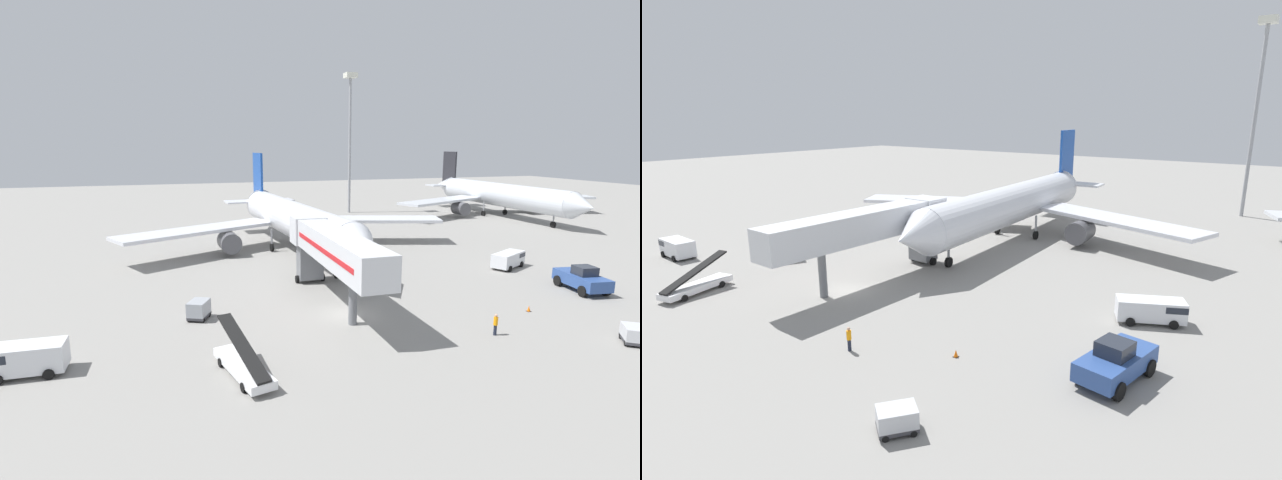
# 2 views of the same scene
# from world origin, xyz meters

# --- Properties ---
(ground_plane) EXTENTS (300.00, 300.00, 0.00)m
(ground_plane) POSITION_xyz_m (0.00, 0.00, 0.00)
(ground_plane) COLOR gray
(airplane_at_gate) EXTENTS (46.78, 45.81, 13.13)m
(airplane_at_gate) POSITION_xyz_m (2.04, 26.12, 4.41)
(airplane_at_gate) COLOR silver
(airplane_at_gate) RESTS_ON ground
(jet_bridge) EXTENTS (3.52, 20.52, 6.99)m
(jet_bridge) POSITION_xyz_m (-0.02, 3.55, 5.24)
(jet_bridge) COLOR silver
(jet_bridge) RESTS_ON ground
(pushback_tug) EXTENTS (3.57, 6.11, 2.61)m
(pushback_tug) POSITION_xyz_m (25.28, -0.74, 1.21)
(pushback_tug) COLOR #2D4C8E
(pushback_tug) RESTS_ON ground
(belt_loader_truck) EXTENTS (3.21, 6.70, 3.13)m
(belt_loader_truck) POSITION_xyz_m (-9.99, -8.52, 0.76)
(belt_loader_truck) COLOR white
(belt_loader_truck) RESTS_ON ground
(service_van_rear_left) EXTENTS (4.66, 2.49, 2.04)m
(service_van_rear_left) POSITION_xyz_m (-23.25, -4.22, 1.17)
(service_van_rear_left) COLOR silver
(service_van_rear_left) RESTS_ON ground
(service_van_near_center) EXTENTS (5.36, 4.04, 1.86)m
(service_van_near_center) POSITION_xyz_m (24.47, 9.25, 1.08)
(service_van_near_center) COLOR silver
(service_van_near_center) RESTS_ON ground
(baggage_cart_outer_right) EXTENTS (2.16, 2.43, 1.60)m
(baggage_cart_outer_right) POSITION_xyz_m (-12.03, 2.70, 0.88)
(baggage_cart_outer_right) COLOR #38383D
(baggage_cart_outer_right) RESTS_ON ground
(baggage_cart_far_left) EXTENTS (2.36, 2.48, 1.33)m
(baggage_cart_far_left) POSITION_xyz_m (18.34, -12.23, 0.74)
(baggage_cart_far_left) COLOR #38383D
(baggage_cart_far_left) RESTS_ON ground
(ground_crew_worker_foreground) EXTENTS (0.46, 0.46, 1.71)m
(ground_crew_worker_foreground) POSITION_xyz_m (9.58, -7.79, 0.91)
(ground_crew_worker_foreground) COLOR #1E2333
(ground_crew_worker_foreground) RESTS_ON ground
(safety_cone_alpha) EXTENTS (0.34, 0.34, 0.52)m
(safety_cone_alpha) POSITION_xyz_m (15.88, -4.19, 0.26)
(safety_cone_alpha) COLOR black
(safety_cone_alpha) RESTS_ON ground
(apron_light_mast) EXTENTS (2.40, 2.40, 28.99)m
(apron_light_mast) POSITION_xyz_m (23.28, 59.42, 19.74)
(apron_light_mast) COLOR #93969B
(apron_light_mast) RESTS_ON ground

